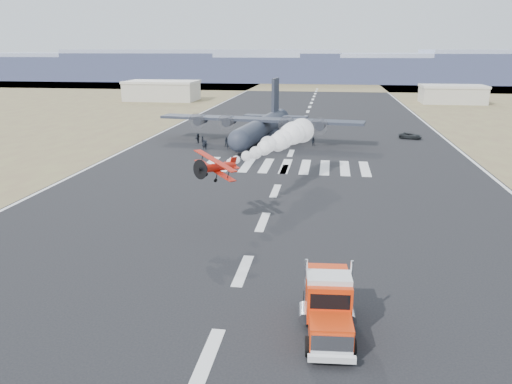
% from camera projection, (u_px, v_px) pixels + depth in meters
% --- Properties ---
extents(ground, '(500.00, 500.00, 0.00)m').
position_uv_depth(ground, '(208.00, 357.00, 29.33)').
color(ground, black).
rests_on(ground, ground).
extents(scrub_far, '(500.00, 80.00, 0.00)m').
position_uv_depth(scrub_far, '(319.00, 85.00, 247.89)').
color(scrub_far, brown).
rests_on(scrub_far, ground).
extents(runway_markings, '(60.00, 260.00, 0.01)m').
position_uv_depth(runway_markings, '(291.00, 153.00, 86.34)').
color(runway_markings, silver).
rests_on(runway_markings, ground).
extents(ridge_seg_b, '(150.00, 50.00, 15.00)m').
position_uv_depth(ridge_seg_b, '(98.00, 66.00, 292.83)').
color(ridge_seg_b, '#8892AD').
rests_on(ridge_seg_b, ground).
extents(ridge_seg_c, '(150.00, 50.00, 17.00)m').
position_uv_depth(ridge_seg_c, '(206.00, 65.00, 283.30)').
color(ridge_seg_c, '#8892AD').
rests_on(ridge_seg_c, ground).
extents(ridge_seg_d, '(150.00, 50.00, 13.00)m').
position_uv_depth(ridge_seg_d, '(321.00, 69.00, 274.60)').
color(ridge_seg_d, '#8892AD').
rests_on(ridge_seg_d, ground).
extents(ridge_seg_e, '(150.00, 50.00, 15.00)m').
position_uv_depth(ridge_seg_e, '(444.00, 68.00, 265.07)').
color(ridge_seg_e, '#8892AD').
rests_on(ridge_seg_e, ground).
extents(hangar_left, '(24.50, 14.50, 6.70)m').
position_uv_depth(hangar_left, '(162.00, 90.00, 173.58)').
color(hangar_left, '#A5A092').
rests_on(hangar_left, ground).
extents(hangar_right, '(20.50, 12.50, 5.90)m').
position_uv_depth(hangar_right, '(452.00, 94.00, 164.49)').
color(hangar_right, '#A5A092').
rests_on(hangar_right, ground).
extents(semi_truck, '(3.47, 8.87, 3.93)m').
position_uv_depth(semi_truck, '(328.00, 303.00, 31.54)').
color(semi_truck, black).
rests_on(semi_truck, ground).
extents(aerobatic_biplane, '(5.39, 5.17, 2.81)m').
position_uv_depth(aerobatic_biplane, '(217.00, 167.00, 49.85)').
color(aerobatic_biplane, '#A8280B').
extents(smoke_trail, '(8.18, 22.57, 3.48)m').
position_uv_depth(smoke_trail, '(289.00, 136.00, 66.79)').
color(smoke_trail, white).
extents(transport_aircraft, '(39.68, 32.57, 11.45)m').
position_uv_depth(transport_aircraft, '(262.00, 126.00, 97.21)').
color(transport_aircraft, '#1F242F').
rests_on(transport_aircraft, ground).
extents(support_vehicle, '(4.87, 3.22, 1.24)m').
position_uv_depth(support_vehicle, '(410.00, 136.00, 100.00)').
color(support_vehicle, black).
rests_on(support_vehicle, ground).
extents(crew_a, '(0.80, 0.73, 1.77)m').
position_uv_depth(crew_a, '(204.00, 145.00, 89.22)').
color(crew_a, black).
rests_on(crew_a, ground).
extents(crew_b, '(0.84, 0.61, 1.56)m').
position_uv_depth(crew_b, '(313.00, 141.00, 93.07)').
color(crew_b, black).
rests_on(crew_b, ground).
extents(crew_c, '(1.16, 0.73, 1.67)m').
position_uv_depth(crew_c, '(206.00, 145.00, 89.39)').
color(crew_c, black).
rests_on(crew_c, ground).
extents(crew_d, '(0.62, 1.09, 1.79)m').
position_uv_depth(crew_d, '(203.00, 141.00, 92.78)').
color(crew_d, black).
rests_on(crew_d, ground).
extents(crew_e, '(0.90, 0.94, 1.66)m').
position_uv_depth(crew_e, '(242.00, 143.00, 91.57)').
color(crew_e, black).
rests_on(crew_e, ground).
extents(crew_f, '(0.77, 1.77, 1.85)m').
position_uv_depth(crew_f, '(198.00, 138.00, 95.35)').
color(crew_f, black).
rests_on(crew_f, ground).
extents(crew_g, '(0.63, 0.71, 1.62)m').
position_uv_depth(crew_g, '(227.00, 145.00, 89.62)').
color(crew_g, black).
rests_on(crew_g, ground).
extents(crew_h, '(0.99, 0.77, 1.79)m').
position_uv_depth(crew_h, '(227.00, 142.00, 91.78)').
color(crew_h, black).
rests_on(crew_h, ground).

